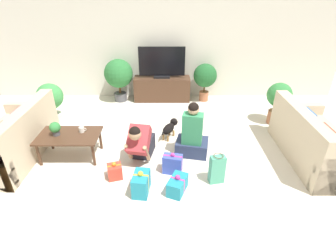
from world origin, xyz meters
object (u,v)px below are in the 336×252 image
at_px(potted_plant_corner_right, 280,99).
at_px(mug, 83,129).
at_px(potted_plant_corner_left, 51,99).
at_px(gift_bag_a, 218,169).
at_px(sofa_right, 315,143).
at_px(tv_console, 163,89).
at_px(gift_box_b, 142,183).
at_px(gift_box_d, 173,164).
at_px(dog, 171,127).
at_px(gift_box_a, 116,171).
at_px(potted_plant_back_left, 120,75).
at_px(gift_box_c, 178,185).
at_px(tv, 163,64).
at_px(person_sitting, 193,136).
at_px(person_kneeling, 142,142).
at_px(coffee_table, 70,137).
at_px(sofa_left, 15,140).
at_px(tabletop_plant, 56,128).
at_px(potted_plant_back_right, 206,77).

xyz_separation_m(potted_plant_corner_right, mug, (-3.57, -1.10, -0.07)).
relative_size(potted_plant_corner_left, gift_bag_a, 1.78).
relative_size(sofa_right, tv_console, 1.33).
bearing_deg(gift_box_b, potted_plant_corner_left, 133.37).
bearing_deg(gift_bag_a, gift_box_d, 160.77).
bearing_deg(dog, gift_box_a, 84.11).
height_order(potted_plant_back_left, gift_box_c, potted_plant_back_left).
bearing_deg(dog, tv, -55.48).
height_order(sofa_right, person_sitting, person_sitting).
xyz_separation_m(potted_plant_corner_left, gift_box_b, (1.98, -2.10, -0.36)).
distance_m(person_kneeling, gift_box_c, 0.97).
height_order(coffee_table, person_kneeling, person_kneeling).
bearing_deg(tv, person_sitting, -77.04).
distance_m(sofa_left, tv, 3.42).
bearing_deg(person_sitting, mug, 11.26).
xyz_separation_m(gift_box_a, tabletop_plant, (-0.99, 0.54, 0.43)).
xyz_separation_m(sofa_left, sofa_right, (4.82, -0.06, 0.00)).
bearing_deg(gift_box_a, dog, 55.30).
distance_m(tv_console, tabletop_plant, 2.94).
relative_size(sofa_left, person_kneeling, 2.31).
bearing_deg(mug, gift_box_d, -18.93).
distance_m(potted_plant_corner_right, gift_box_c, 2.91).
xyz_separation_m(sofa_left, mug, (1.10, 0.07, 0.16)).
relative_size(sofa_left, gift_bag_a, 3.86).
relative_size(potted_plant_corner_right, gift_bag_a, 1.86).
bearing_deg(sofa_left, person_kneeling, 87.56).
relative_size(tv, potted_plant_corner_left, 1.31).
bearing_deg(potted_plant_back_right, dog, -115.72).
relative_size(tv, gift_bag_a, 2.34).
bearing_deg(person_sitting, sofa_left, 12.65).
xyz_separation_m(coffee_table, gift_box_b, (1.22, -0.85, -0.22)).
distance_m(tv_console, gift_bag_a, 3.17).
bearing_deg(person_sitting, gift_box_c, 85.17).
height_order(sofa_left, dog, sofa_left).
height_order(tv, gift_box_c, tv).
height_order(gift_box_a, gift_bag_a, gift_bag_a).
bearing_deg(gift_bag_a, potted_plant_corner_left, 148.21).
bearing_deg(potted_plant_corner_right, person_sitting, -148.13).
bearing_deg(tv_console, potted_plant_corner_left, -151.98).
relative_size(gift_box_d, mug, 2.91).
bearing_deg(gift_box_a, person_sitting, 27.89).
height_order(potted_plant_corner_left, gift_box_b, potted_plant_corner_left).
distance_m(sofa_left, potted_plant_corner_left, 1.26).
distance_m(tv, tabletop_plant, 2.95).
height_order(tv, person_sitting, tv).
xyz_separation_m(gift_box_c, gift_box_d, (-0.06, 0.42, 0.04)).
bearing_deg(sofa_left, tv_console, 135.67).
relative_size(tv, gift_box_b, 3.00).
xyz_separation_m(potted_plant_back_left, tabletop_plant, (-0.61, -2.38, -0.11)).
bearing_deg(gift_box_a, sofa_right, 9.09).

